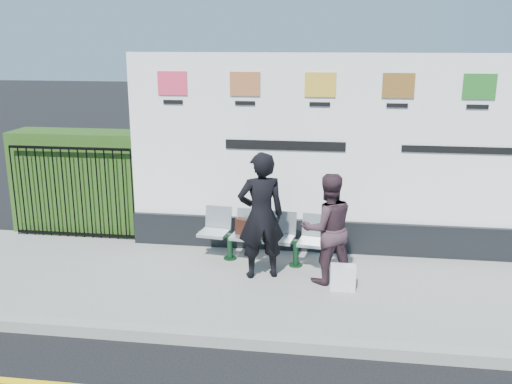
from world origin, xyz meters
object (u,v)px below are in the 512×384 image
at_px(woman_left, 261,216).
at_px(woman_right, 328,228).
at_px(billboard, 392,170).
at_px(bench, 262,249).

height_order(woman_left, woman_right, woman_left).
relative_size(billboard, bench, 4.19).
bearing_deg(woman_right, bench, -49.63).
bearing_deg(woman_left, woman_right, 158.19).
distance_m(bench, woman_left, 0.84).
xyz_separation_m(bench, woman_right, (0.95, -0.54, 0.55)).
bearing_deg(billboard, woman_left, -147.30).
bearing_deg(bench, woman_left, -77.44).
distance_m(billboard, woman_right, 1.61).
height_order(billboard, bench, billboard).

